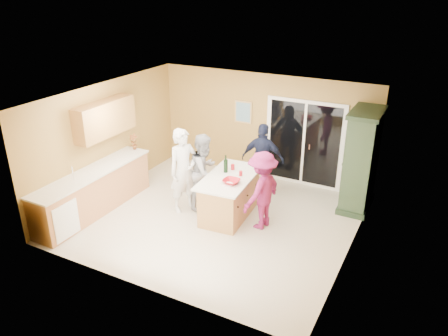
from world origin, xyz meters
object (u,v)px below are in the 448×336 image
at_px(woman_magenta, 262,191).
at_px(woman_white, 184,171).
at_px(woman_navy, 263,159).
at_px(kitchen_island, 230,197).
at_px(green_hutch, 361,162).
at_px(woman_grey, 205,171).

bearing_deg(woman_magenta, woman_white, -74.49).
relative_size(woman_white, woman_navy, 1.09).
bearing_deg(kitchen_island, woman_navy, 77.07).
relative_size(kitchen_island, woman_navy, 1.05).
height_order(green_hutch, woman_navy, green_hutch).
bearing_deg(green_hutch, woman_white, -150.61).
relative_size(woman_white, woman_magenta, 1.14).
bearing_deg(green_hutch, woman_grey, -153.15).
relative_size(green_hutch, woman_grey, 1.32).
bearing_deg(green_hutch, woman_navy, -171.30).
height_order(green_hutch, woman_magenta, green_hutch).
bearing_deg(woman_magenta, kitchen_island, -86.73).
bearing_deg(green_hutch, kitchen_island, -144.93).
bearing_deg(woman_white, kitchen_island, -50.11).
relative_size(kitchen_island, green_hutch, 0.81).
xyz_separation_m(green_hutch, woman_grey, (-2.97, -1.50, -0.24)).
distance_m(green_hutch, woman_navy, 2.15).
bearing_deg(woman_navy, green_hutch, 179.96).
distance_m(woman_grey, woman_magenta, 1.45).
distance_m(woman_white, woman_navy, 1.92).
bearing_deg(kitchen_island, woman_grey, 165.76).
relative_size(green_hutch, woman_navy, 1.30).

